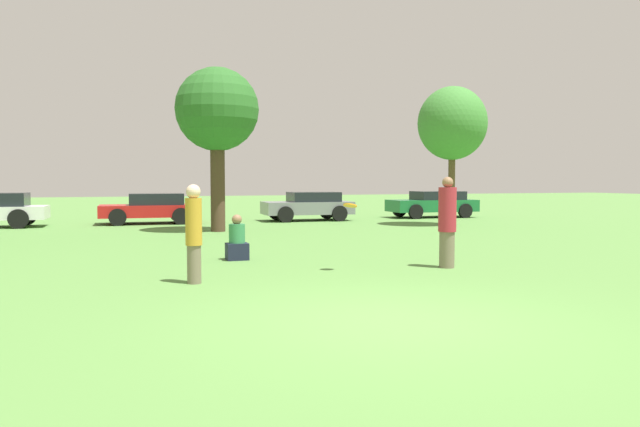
{
  "coord_description": "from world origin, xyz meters",
  "views": [
    {
      "loc": [
        -3.32,
        -6.76,
        1.76
      ],
      "look_at": [
        0.52,
        4.3,
        1.11
      ],
      "focal_mm": 33.88,
      "sensor_mm": 36.0,
      "label": 1
    }
  ],
  "objects_px": {
    "person_thrower": "(194,232)",
    "tree_1": "(217,112)",
    "tree_2": "(452,124)",
    "parked_car_grey": "(309,205)",
    "frisbee": "(350,205)",
    "parked_car_green": "(433,203)",
    "parked_car_red": "(151,207)",
    "bystander_sitting": "(237,242)",
    "person_catcher": "(447,222)"
  },
  "relations": [
    {
      "from": "person_thrower",
      "to": "parked_car_red",
      "type": "height_order",
      "value": "person_thrower"
    },
    {
      "from": "frisbee",
      "to": "parked_car_green",
      "type": "height_order",
      "value": "frisbee"
    },
    {
      "from": "person_catcher",
      "to": "frisbee",
      "type": "bearing_deg",
      "value": -7.35
    },
    {
      "from": "frisbee",
      "to": "tree_2",
      "type": "xyz_separation_m",
      "value": [
        8.1,
        9.61,
        2.64
      ]
    },
    {
      "from": "person_thrower",
      "to": "bystander_sitting",
      "type": "bearing_deg",
      "value": 62.54
    },
    {
      "from": "parked_car_red",
      "to": "parked_car_green",
      "type": "height_order",
      "value": "parked_car_green"
    },
    {
      "from": "person_catcher",
      "to": "tree_2",
      "type": "xyz_separation_m",
      "value": [
        6.07,
        9.78,
        2.99
      ]
    },
    {
      "from": "tree_1",
      "to": "parked_car_red",
      "type": "relative_size",
      "value": 1.43
    },
    {
      "from": "frisbee",
      "to": "parked_car_grey",
      "type": "height_order",
      "value": "frisbee"
    },
    {
      "from": "tree_1",
      "to": "parked_car_grey",
      "type": "bearing_deg",
      "value": 42.42
    },
    {
      "from": "person_thrower",
      "to": "tree_2",
      "type": "xyz_separation_m",
      "value": [
        11.12,
        10.0,
        3.03
      ]
    },
    {
      "from": "tree_2",
      "to": "parked_car_grey",
      "type": "bearing_deg",
      "value": 133.93
    },
    {
      "from": "parked_car_red",
      "to": "person_thrower",
      "type": "bearing_deg",
      "value": 91.29
    },
    {
      "from": "parked_car_red",
      "to": "tree_1",
      "type": "bearing_deg",
      "value": 114.69
    },
    {
      "from": "bystander_sitting",
      "to": "parked_car_red",
      "type": "distance_m",
      "value": 12.14
    },
    {
      "from": "parked_car_red",
      "to": "parked_car_green",
      "type": "xyz_separation_m",
      "value": [
        12.82,
        -0.13,
        0.01
      ]
    },
    {
      "from": "person_thrower",
      "to": "frisbee",
      "type": "distance_m",
      "value": 3.07
    },
    {
      "from": "tree_1",
      "to": "parked_car_green",
      "type": "distance_m",
      "value": 12.27
    },
    {
      "from": "parked_car_green",
      "to": "frisbee",
      "type": "bearing_deg",
      "value": 57.15
    },
    {
      "from": "person_catcher",
      "to": "parked_car_grey",
      "type": "xyz_separation_m",
      "value": [
        1.74,
        14.28,
        -0.26
      ]
    },
    {
      "from": "parked_car_green",
      "to": "tree_1",
      "type": "bearing_deg",
      "value": 24.47
    },
    {
      "from": "person_catcher",
      "to": "frisbee",
      "type": "xyz_separation_m",
      "value": [
        -2.03,
        0.17,
        0.36
      ]
    },
    {
      "from": "parked_car_red",
      "to": "tree_2",
      "type": "bearing_deg",
      "value": 158.07
    },
    {
      "from": "frisbee",
      "to": "tree_2",
      "type": "bearing_deg",
      "value": 49.86
    },
    {
      "from": "parked_car_red",
      "to": "parked_car_green",
      "type": "bearing_deg",
      "value": -178.5
    },
    {
      "from": "person_catcher",
      "to": "tree_2",
      "type": "bearing_deg",
      "value": -124.27
    },
    {
      "from": "tree_2",
      "to": "parked_car_grey",
      "type": "height_order",
      "value": "tree_2"
    },
    {
      "from": "parked_car_red",
      "to": "parked_car_grey",
      "type": "xyz_separation_m",
      "value": [
        6.58,
        -0.37,
        0.01
      ]
    },
    {
      "from": "person_thrower",
      "to": "parked_car_green",
      "type": "distance_m",
      "value": 19.67
    },
    {
      "from": "person_catcher",
      "to": "parked_car_green",
      "type": "bearing_deg",
      "value": -121.28
    },
    {
      "from": "parked_car_grey",
      "to": "parked_car_green",
      "type": "distance_m",
      "value": 6.25
    },
    {
      "from": "parked_car_green",
      "to": "parked_car_grey",
      "type": "bearing_deg",
      "value": 4.23
    },
    {
      "from": "frisbee",
      "to": "tree_1",
      "type": "relative_size",
      "value": 0.05
    },
    {
      "from": "frisbee",
      "to": "tree_2",
      "type": "distance_m",
      "value": 12.84
    },
    {
      "from": "tree_1",
      "to": "parked_car_grey",
      "type": "distance_m",
      "value": 7.17
    },
    {
      "from": "person_catcher",
      "to": "person_thrower",
      "type": "bearing_deg",
      "value": 0.0
    },
    {
      "from": "parked_car_grey",
      "to": "parked_car_green",
      "type": "bearing_deg",
      "value": -175.77
    },
    {
      "from": "person_thrower",
      "to": "parked_car_grey",
      "type": "distance_m",
      "value": 16.01
    },
    {
      "from": "tree_1",
      "to": "tree_2",
      "type": "bearing_deg",
      "value": -1.54
    },
    {
      "from": "bystander_sitting",
      "to": "parked_car_red",
      "type": "bearing_deg",
      "value": 95.12
    },
    {
      "from": "frisbee",
      "to": "parked_car_grey",
      "type": "bearing_deg",
      "value": 75.03
    },
    {
      "from": "person_thrower",
      "to": "person_catcher",
      "type": "relative_size",
      "value": 0.93
    },
    {
      "from": "person_thrower",
      "to": "tree_1",
      "type": "xyz_separation_m",
      "value": [
        2.13,
        10.24,
        3.18
      ]
    },
    {
      "from": "bystander_sitting",
      "to": "parked_car_grey",
      "type": "relative_size",
      "value": 0.26
    },
    {
      "from": "bystander_sitting",
      "to": "tree_1",
      "type": "xyz_separation_m",
      "value": [
        0.84,
        7.47,
        3.67
      ]
    },
    {
      "from": "frisbee",
      "to": "parked_car_red",
      "type": "bearing_deg",
      "value": 100.97
    },
    {
      "from": "parked_car_grey",
      "to": "frisbee",
      "type": "bearing_deg",
      "value": 77.13
    },
    {
      "from": "parked_car_grey",
      "to": "person_catcher",
      "type": "bearing_deg",
      "value": 85.14
    },
    {
      "from": "person_thrower",
      "to": "person_catcher",
      "type": "xyz_separation_m",
      "value": [
        5.04,
        0.22,
        0.03
      ]
    },
    {
      "from": "frisbee",
      "to": "tree_1",
      "type": "distance_m",
      "value": 10.28
    }
  ]
}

